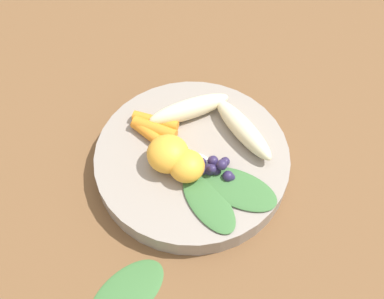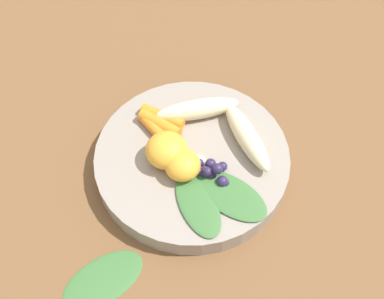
% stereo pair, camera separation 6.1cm
% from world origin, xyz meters
% --- Properties ---
extents(ground_plane, '(2.40, 2.40, 0.00)m').
position_xyz_m(ground_plane, '(0.00, 0.00, 0.00)').
color(ground_plane, brown).
extents(bowl, '(0.26, 0.26, 0.03)m').
position_xyz_m(bowl, '(0.00, 0.00, 0.02)').
color(bowl, gray).
rests_on(bowl, ground_plane).
extents(banana_peeled_left, '(0.12, 0.06, 0.03)m').
position_xyz_m(banana_peeled_left, '(0.04, 0.05, 0.04)').
color(banana_peeled_left, beige).
rests_on(banana_peeled_left, bowl).
extents(banana_peeled_right, '(0.04, 0.12, 0.03)m').
position_xyz_m(banana_peeled_right, '(0.07, -0.02, 0.04)').
color(banana_peeled_right, beige).
rests_on(banana_peeled_right, bowl).
extents(orange_segment_near, '(0.05, 0.05, 0.03)m').
position_xyz_m(orange_segment_near, '(-0.02, -0.02, 0.05)').
color(orange_segment_near, '#F4A833').
rests_on(orange_segment_near, bowl).
extents(orange_segment_far, '(0.05, 0.05, 0.04)m').
position_xyz_m(orange_segment_far, '(-0.03, 0.01, 0.05)').
color(orange_segment_far, '#F4A833').
rests_on(orange_segment_far, bowl).
extents(carrot_front, '(0.05, 0.06, 0.02)m').
position_xyz_m(carrot_front, '(-0.01, 0.07, 0.04)').
color(carrot_front, orange).
rests_on(carrot_front, bowl).
extents(carrot_mid_left, '(0.05, 0.06, 0.02)m').
position_xyz_m(carrot_mid_left, '(-0.02, 0.06, 0.04)').
color(carrot_mid_left, orange).
rests_on(carrot_mid_left, bowl).
extents(carrot_mid_right, '(0.03, 0.07, 0.02)m').
position_xyz_m(carrot_mid_right, '(-0.03, 0.05, 0.04)').
color(carrot_mid_right, orange).
rests_on(carrot_mid_right, bowl).
extents(blueberry_pile, '(0.04, 0.05, 0.03)m').
position_xyz_m(blueberry_pile, '(0.01, -0.04, 0.04)').
color(blueberry_pile, '#2D234C').
rests_on(blueberry_pile, bowl).
extents(coconut_shred_patch, '(0.04, 0.04, 0.00)m').
position_xyz_m(coconut_shred_patch, '(-0.01, -0.02, 0.03)').
color(coconut_shred_patch, white).
rests_on(coconut_shred_patch, bowl).
extents(kale_leaf_left, '(0.05, 0.10, 0.01)m').
position_xyz_m(kale_leaf_left, '(-0.03, -0.07, 0.03)').
color(kale_leaf_left, '#3D7038').
rests_on(kale_leaf_left, bowl).
extents(kale_leaf_right, '(0.09, 0.11, 0.01)m').
position_xyz_m(kale_leaf_right, '(0.01, -0.08, 0.03)').
color(kale_leaf_right, '#3D7038').
rests_on(kale_leaf_right, bowl).
extents(kale_leaf_stray, '(0.11, 0.07, 0.01)m').
position_xyz_m(kale_leaf_stray, '(-0.17, -0.09, 0.00)').
color(kale_leaf_stray, '#3D7038').
rests_on(kale_leaf_stray, ground_plane).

